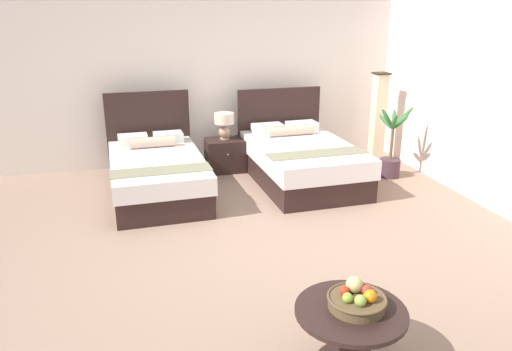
{
  "coord_description": "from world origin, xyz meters",
  "views": [
    {
      "loc": [
        -1.31,
        -4.66,
        2.43
      ],
      "look_at": [
        0.02,
        0.54,
        0.61
      ],
      "focal_mm": 34.85,
      "sensor_mm": 36.0,
      "label": 1
    }
  ],
  "objects": [
    {
      "name": "floor_lamp_corner",
      "position": [
        2.55,
        2.48,
        0.73
      ],
      "size": [
        0.23,
        0.23,
        1.46
      ],
      "color": "#2F2115",
      "rests_on": "ground"
    },
    {
      "name": "ground_plane",
      "position": [
        0.0,
        0.0,
        -0.01
      ],
      "size": [
        9.69,
        10.05,
        0.02
      ],
      "primitive_type": "cube",
      "color": "gray"
    },
    {
      "name": "bed_near_window",
      "position": [
        -1.03,
        1.88,
        0.31
      ],
      "size": [
        1.3,
        2.17,
        1.25
      ],
      "color": "black",
      "rests_on": "ground"
    },
    {
      "name": "nightstand",
      "position": [
        0.06,
        2.64,
        0.25
      ],
      "size": [
        0.59,
        0.49,
        0.5
      ],
      "color": "black",
      "rests_on": "ground"
    },
    {
      "name": "fruit_bowl",
      "position": [
        0.1,
        -1.95,
        0.51
      ],
      "size": [
        0.41,
        0.41,
        0.19
      ],
      "color": "brown",
      "rests_on": "coffee_table"
    },
    {
      "name": "potted_palm",
      "position": [
        2.4,
        1.73,
        0.31
      ],
      "size": [
        0.55,
        0.49,
        1.07
      ],
      "color": "#4A303B",
      "rests_on": "ground"
    },
    {
      "name": "table_lamp",
      "position": [
        0.06,
        2.66,
        0.76
      ],
      "size": [
        0.3,
        0.3,
        0.4
      ],
      "color": "tan",
      "rests_on": "nightstand"
    },
    {
      "name": "coffee_table",
      "position": [
        0.06,
        -1.96,
        0.33
      ],
      "size": [
        0.78,
        0.78,
        0.45
      ],
      "color": "black",
      "rests_on": "ground"
    },
    {
      "name": "wall_side_right",
      "position": [
        3.05,
        0.4,
        1.31
      ],
      "size": [
        0.12,
        5.65,
        2.62
      ],
      "primitive_type": "cube",
      "color": "silver",
      "rests_on": "ground"
    },
    {
      "name": "wall_back",
      "position": [
        0.0,
        3.22,
        1.31
      ],
      "size": [
        9.69,
        0.12,
        2.62
      ],
      "primitive_type": "cube",
      "color": "silver",
      "rests_on": "ground"
    },
    {
      "name": "bed_near_corner",
      "position": [
        1.03,
        1.88,
        0.32
      ],
      "size": [
        1.42,
        2.18,
        1.22
      ],
      "color": "black",
      "rests_on": "ground"
    }
  ]
}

